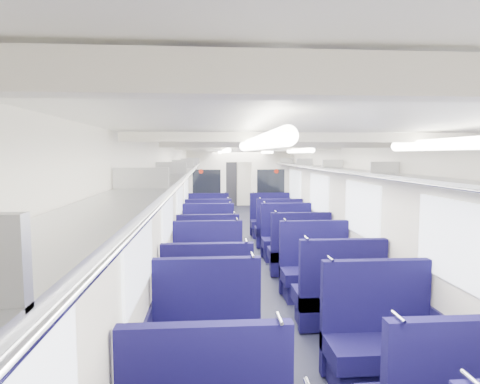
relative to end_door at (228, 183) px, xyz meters
name	(u,v)px	position (x,y,z in m)	size (l,w,h in m)	color
floor	(247,257)	(0.00, -8.94, -1.00)	(2.80, 18.00, 0.01)	black
ceiling	(247,148)	(0.00, -8.94, 1.35)	(2.80, 18.00, 0.01)	white
wall_left	(181,204)	(-1.40, -8.94, 0.18)	(0.02, 18.00, 2.35)	silver
dado_left	(182,242)	(-1.39, -8.94, -0.65)	(0.03, 17.90, 0.70)	#141139
wall_right	(312,203)	(1.40, -8.94, 0.18)	(0.02, 18.00, 2.35)	silver
dado_right	(311,240)	(1.39, -8.94, -0.65)	(0.03, 17.90, 0.70)	#141139
wall_far	(228,179)	(0.00, 0.06, 0.18)	(2.80, 0.02, 2.35)	silver
luggage_rack_left	(189,166)	(-1.21, -8.94, 0.97)	(0.36, 17.40, 0.18)	#B2B5BA
luggage_rack_right	(304,165)	(1.21, -8.94, 0.97)	(0.36, 17.40, 0.18)	#B2B5BA
windows	(249,194)	(0.00, -9.40, 0.42)	(2.78, 15.60, 0.75)	white
ceiling_fittings	(249,150)	(0.00, -9.20, 1.29)	(2.70, 16.06, 0.11)	silver
end_door	(228,183)	(0.00, 0.00, 0.00)	(0.75, 0.06, 2.00)	black
bulkhead	(239,190)	(0.00, -6.42, 0.23)	(2.80, 0.10, 2.35)	silver
seat_6	(207,342)	(-0.83, -13.66, -0.63)	(1.08, 0.60, 1.21)	#110E44
seat_7	(380,346)	(0.83, -13.86, -0.63)	(1.08, 0.60, 1.21)	#110E44
seat_8	(208,305)	(-0.83, -12.68, -0.63)	(1.08, 0.60, 1.21)	#110E44
seat_9	(338,299)	(0.83, -12.57, -0.63)	(1.08, 0.60, 1.21)	#110E44
seat_10	(208,274)	(-0.83, -11.36, -0.63)	(1.08, 0.60, 1.21)	#110E44
seat_11	(316,274)	(0.83, -11.47, -0.63)	(1.08, 0.60, 1.21)	#110E44
seat_12	(208,258)	(-0.83, -10.38, -0.63)	(1.08, 0.60, 1.21)	#110E44
seat_13	(299,255)	(0.83, -10.26, -0.63)	(1.08, 0.60, 1.21)	#110E44
seat_14	(208,242)	(-0.83, -9.09, -0.63)	(1.08, 0.60, 1.21)	#110E44
seat_15	(287,242)	(0.83, -9.12, -0.63)	(1.08, 0.60, 1.21)	#110E44
seat_16	(208,232)	(-0.83, -7.93, -0.63)	(1.08, 0.60, 1.21)	#110E44
seat_17	(278,232)	(0.83, -8.01, -0.63)	(1.08, 0.60, 1.21)	#110E44
seat_18	(209,224)	(-0.83, -6.76, -0.63)	(1.08, 0.60, 1.21)	#110E44
seat_19	(270,223)	(0.83, -6.77, -0.63)	(1.08, 0.60, 1.21)	#110E44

